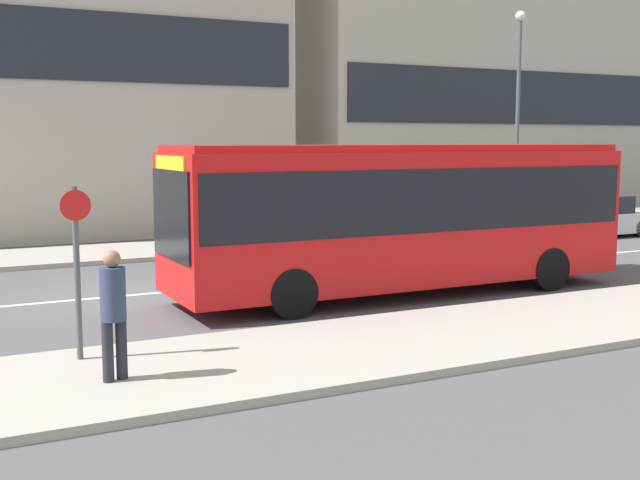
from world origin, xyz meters
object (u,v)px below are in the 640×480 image
at_px(city_bus, 402,209).
at_px(pedestrian_near_stop, 113,307).
at_px(parked_car_0, 475,225).
at_px(parked_car_1, 595,217).
at_px(bus_stop_sign, 77,259).
at_px(street_lamp, 518,100).

bearing_deg(city_bus, pedestrian_near_stop, -153.67).
bearing_deg(city_bus, parked_car_0, 38.88).
bearing_deg(parked_car_1, parked_car_0, 177.31).
distance_m(parked_car_1, bus_stop_sign, 20.72).
bearing_deg(street_lamp, parked_car_1, -46.84).
bearing_deg(bus_stop_sign, city_bus, 20.41).
bearing_deg(bus_stop_sign, parked_car_1, 24.12).
bearing_deg(bus_stop_sign, pedestrian_near_stop, -79.93).
height_order(parked_car_0, pedestrian_near_stop, pedestrian_near_stop).
distance_m(city_bus, parked_car_0, 9.02).
bearing_deg(street_lamp, pedestrian_near_stop, -145.10).
bearing_deg(parked_car_1, pedestrian_near_stop, -152.46).
height_order(parked_car_1, pedestrian_near_stop, pedestrian_near_stop).
relative_size(city_bus, street_lamp, 1.34).
xyz_separation_m(parked_car_1, bus_stop_sign, (-18.89, -8.46, 0.96)).
distance_m(pedestrian_near_stop, bus_stop_sign, 1.38).
xyz_separation_m(city_bus, parked_car_1, (11.61, 5.75, -1.19)).
bearing_deg(parked_car_1, city_bus, -153.65).
bearing_deg(pedestrian_near_stop, parked_car_0, -159.04).
relative_size(city_bus, bus_stop_sign, 4.01).
xyz_separation_m(parked_car_1, pedestrian_near_stop, (-18.67, -9.73, 0.47)).
distance_m(parked_car_1, pedestrian_near_stop, 21.06).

